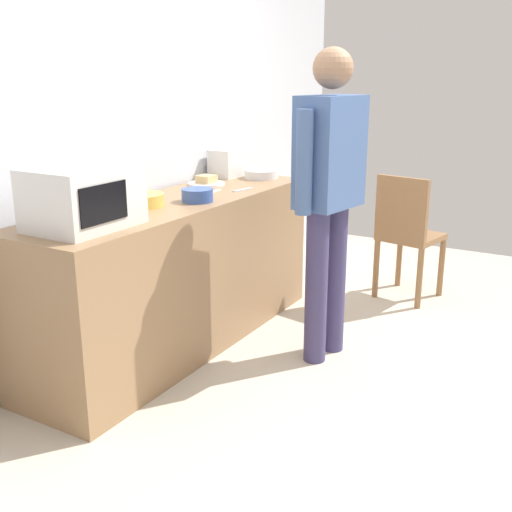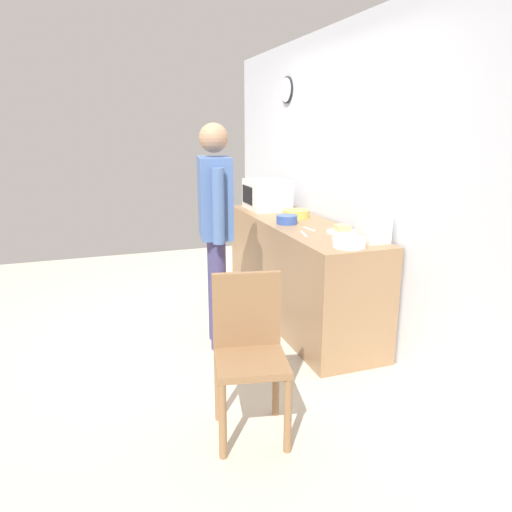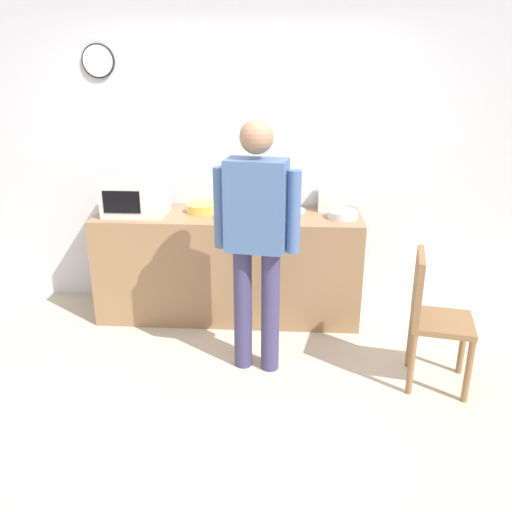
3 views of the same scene
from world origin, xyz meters
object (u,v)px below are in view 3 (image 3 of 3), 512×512
(salad_bowl, at_px, (229,215))
(mixing_bowl, at_px, (343,214))
(spoon_utensil, at_px, (266,217))
(cereal_bowl, at_px, (202,208))
(microwave, at_px, (136,197))
(sandwich_plate, at_px, (291,209))
(wooden_chair, at_px, (431,314))
(toaster, at_px, (331,199))
(fork_utensil, at_px, (284,221))
(person_standing, at_px, (257,231))

(salad_bowl, xyz_separation_m, mixing_bowl, (0.92, 0.09, -0.01))
(mixing_bowl, height_order, spoon_utensil, mixing_bowl)
(cereal_bowl, bearing_deg, mixing_bowl, -5.08)
(spoon_utensil, bearing_deg, microwave, 178.69)
(sandwich_plate, distance_m, wooden_chair, 1.52)
(cereal_bowl, bearing_deg, salad_bowl, -37.34)
(mixing_bowl, relative_size, toaster, 1.11)
(cereal_bowl, bearing_deg, fork_utensil, -18.95)
(spoon_utensil, bearing_deg, salad_bowl, -164.65)
(person_standing, distance_m, wooden_chair, 1.30)
(salad_bowl, relative_size, cereal_bowl, 0.73)
(sandwich_plate, distance_m, toaster, 0.36)
(toaster, relative_size, spoon_utensil, 1.29)
(microwave, bearing_deg, wooden_chair, -22.71)
(cereal_bowl, xyz_separation_m, person_standing, (0.53, -0.92, 0.09))
(person_standing, height_order, wooden_chair, person_standing)
(mixing_bowl, bearing_deg, spoon_utensil, -178.67)
(cereal_bowl, xyz_separation_m, toaster, (1.10, 0.14, 0.06))
(microwave, bearing_deg, sandwich_plate, 7.63)
(salad_bowl, relative_size, fork_utensil, 1.09)
(microwave, relative_size, sandwich_plate, 1.99)
(toaster, distance_m, person_standing, 1.21)
(fork_utensil, relative_size, person_standing, 0.10)
(spoon_utensil, xyz_separation_m, person_standing, (-0.02, -0.80, 0.12))
(toaster, bearing_deg, fork_utensil, -135.98)
(sandwich_plate, distance_m, cereal_bowl, 0.76)
(microwave, relative_size, person_standing, 0.28)
(microwave, bearing_deg, fork_utensil, -6.76)
(person_standing, bearing_deg, mixing_bowl, 51.11)
(microwave, bearing_deg, spoon_utensil, -1.31)
(sandwich_plate, height_order, mixing_bowl, sandwich_plate)
(toaster, bearing_deg, wooden_chair, -62.54)
(microwave, bearing_deg, person_standing, -37.77)
(microwave, bearing_deg, mixing_bowl, -0.34)
(toaster, bearing_deg, mixing_bowl, -71.63)
(microwave, relative_size, salad_bowl, 2.69)
(sandwich_plate, xyz_separation_m, toaster, (0.34, 0.06, 0.08))
(sandwich_plate, relative_size, toaster, 1.14)
(microwave, height_order, mixing_bowl, microwave)
(microwave, xyz_separation_m, sandwich_plate, (1.29, 0.17, -0.13))
(spoon_utensil, distance_m, person_standing, 0.81)
(toaster, xyz_separation_m, wooden_chair, (0.61, -1.18, -0.49))
(person_standing, relative_size, wooden_chair, 1.89)
(cereal_bowl, distance_m, toaster, 1.11)
(mixing_bowl, bearing_deg, sandwich_plate, 156.74)
(fork_utensil, bearing_deg, salad_bowl, 174.57)
(microwave, xyz_separation_m, mixing_bowl, (1.72, -0.01, -0.12))
(wooden_chair, bearing_deg, person_standing, 174.32)
(cereal_bowl, height_order, toaster, toaster)
(wooden_chair, bearing_deg, sandwich_plate, 130.65)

